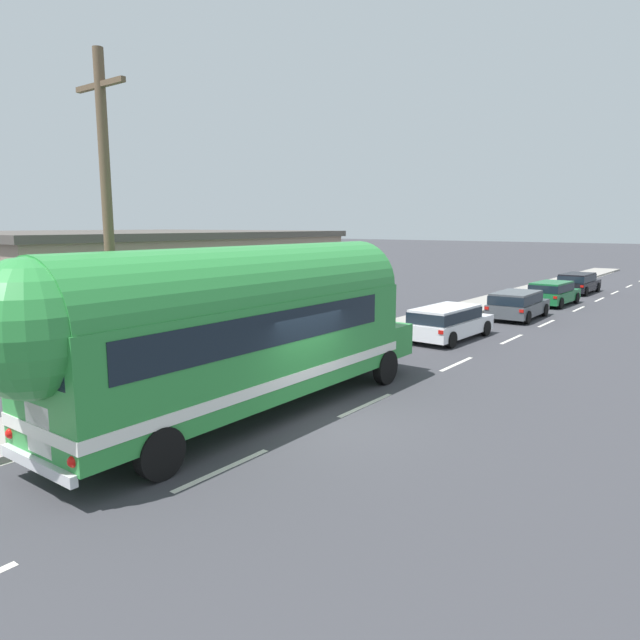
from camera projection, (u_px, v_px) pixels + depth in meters
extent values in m
plane|color=#38383D|center=(328.00, 422.00, 13.57)|extent=(300.00, 300.00, 0.00)
cube|color=silver|center=(223.00, 469.00, 10.93)|extent=(0.14, 2.40, 0.01)
cube|color=silver|center=(366.00, 405.00, 14.85)|extent=(0.14, 2.40, 0.01)
cube|color=silver|center=(457.00, 364.00, 19.22)|extent=(0.14, 2.40, 0.01)
cube|color=silver|center=(512.00, 339.00, 23.40)|extent=(0.14, 2.40, 0.01)
cube|color=silver|center=(547.00, 323.00, 27.14)|extent=(0.14, 2.40, 0.01)
cube|color=silver|center=(579.00, 309.00, 31.83)|extent=(0.14, 2.40, 0.01)
cube|color=silver|center=(599.00, 299.00, 35.85)|extent=(0.14, 2.40, 0.01)
cube|color=silver|center=(615.00, 293.00, 39.53)|extent=(0.14, 2.40, 0.01)
cube|color=silver|center=(629.00, 286.00, 43.68)|extent=(0.14, 2.40, 0.01)
cube|color=silver|center=(426.00, 331.00, 25.12)|extent=(0.12, 80.00, 0.01)
cube|color=gray|center=(378.00, 333.00, 24.28)|extent=(2.45, 90.00, 0.15)
cube|color=gray|center=(124.00, 286.00, 24.38)|extent=(12.43, 14.34, 4.10)
cube|color=#4C4742|center=(121.00, 234.00, 24.02)|extent=(12.73, 14.64, 0.24)
cube|color=black|center=(226.00, 304.00, 20.71)|extent=(0.08, 12.34, 1.20)
cylinder|color=brown|center=(109.00, 240.00, 13.44)|extent=(0.24, 0.24, 8.50)
cube|color=brown|center=(100.00, 85.00, 12.87)|extent=(1.80, 0.12, 0.12)
cube|color=#2D8C3D|center=(244.00, 347.00, 13.62)|extent=(2.56, 10.03, 2.30)
cylinder|color=#2D8C3D|center=(243.00, 298.00, 13.44)|extent=(2.51, 9.93, 2.45)
sphere|color=#2D8C3D|center=(32.00, 329.00, 9.53)|extent=(2.40, 2.40, 2.40)
cube|color=#2D8C3D|center=(371.00, 338.00, 18.19)|extent=(2.27, 1.31, 0.95)
cube|color=silver|center=(245.00, 373.00, 13.73)|extent=(2.60, 10.07, 0.24)
cube|color=black|center=(235.00, 323.00, 13.29)|extent=(2.58, 8.23, 0.76)
cube|color=black|center=(34.00, 358.00, 9.61)|extent=(2.00, 0.09, 0.84)
cube|color=silver|center=(39.00, 430.00, 9.80)|extent=(0.80, 0.07, 0.90)
cube|color=silver|center=(37.00, 465.00, 9.83)|extent=(2.34, 0.15, 0.20)
sphere|color=red|center=(11.00, 433.00, 10.47)|extent=(0.20, 0.20, 0.20)
sphere|color=red|center=(73.00, 461.00, 9.22)|extent=(0.20, 0.20, 0.20)
cube|color=black|center=(361.00, 298.00, 17.50)|extent=(2.14, 0.11, 0.96)
cube|color=silver|center=(382.00, 338.00, 18.75)|extent=(0.90, 0.11, 0.56)
cylinder|color=black|center=(321.00, 356.00, 18.15)|extent=(0.27, 1.00, 1.00)
cylinder|color=black|center=(385.00, 367.00, 16.76)|extent=(0.27, 1.00, 1.00)
cylinder|color=black|center=(88.00, 426.00, 11.84)|extent=(0.27, 1.00, 1.00)
cylinder|color=black|center=(160.00, 453.00, 10.45)|extent=(0.27, 1.00, 1.00)
cube|color=white|center=(450.00, 326.00, 23.39)|extent=(1.91, 4.63, 0.60)
cube|color=white|center=(445.00, 314.00, 22.93)|extent=(1.67, 3.37, 0.55)
cube|color=black|center=(445.00, 315.00, 22.94)|extent=(1.73, 3.42, 0.43)
cube|color=red|center=(405.00, 328.00, 22.08)|extent=(0.20, 0.05, 0.14)
cube|color=red|center=(441.00, 332.00, 21.12)|extent=(0.20, 0.05, 0.14)
cylinder|color=black|center=(449.00, 324.00, 25.16)|extent=(0.22, 0.65, 0.64)
cylinder|color=black|center=(486.00, 328.00, 24.11)|extent=(0.22, 0.65, 0.64)
cylinder|color=black|center=(412.00, 334.00, 22.73)|extent=(0.22, 0.65, 0.64)
cylinder|color=black|center=(451.00, 340.00, 21.68)|extent=(0.22, 0.65, 0.64)
cube|color=#474C51|center=(518.00, 308.00, 28.57)|extent=(1.97, 4.38, 0.60)
cube|color=#474C51|center=(516.00, 297.00, 28.09)|extent=(1.74, 3.12, 0.55)
cube|color=black|center=(516.00, 298.00, 28.10)|extent=(1.80, 3.17, 0.43)
cube|color=red|center=(487.00, 308.00, 27.28)|extent=(0.20, 0.04, 0.14)
cube|color=red|center=(521.00, 311.00, 26.32)|extent=(0.20, 0.04, 0.14)
cylinder|color=black|center=(510.00, 307.00, 30.29)|extent=(0.21, 0.64, 0.64)
cylinder|color=black|center=(545.00, 310.00, 29.24)|extent=(0.21, 0.64, 0.64)
cylinder|color=black|center=(490.00, 314.00, 27.95)|extent=(0.21, 0.64, 0.64)
cylinder|color=black|center=(527.00, 317.00, 26.90)|extent=(0.21, 0.64, 0.64)
cube|color=#196633|center=(554.00, 296.00, 33.43)|extent=(1.96, 4.46, 0.60)
cube|color=#196633|center=(551.00, 287.00, 32.97)|extent=(1.71, 3.00, 0.55)
cube|color=black|center=(551.00, 287.00, 32.98)|extent=(1.77, 3.04, 0.43)
cube|color=red|center=(527.00, 295.00, 32.21)|extent=(0.20, 0.05, 0.14)
cube|color=red|center=(555.00, 298.00, 31.23)|extent=(0.20, 0.05, 0.14)
cylinder|color=black|center=(547.00, 296.00, 35.14)|extent=(0.22, 0.65, 0.64)
cylinder|color=black|center=(576.00, 298.00, 34.06)|extent=(0.22, 0.65, 0.64)
cylinder|color=black|center=(529.00, 301.00, 32.86)|extent=(0.22, 0.65, 0.64)
cylinder|color=black|center=(560.00, 303.00, 31.78)|extent=(0.22, 0.65, 0.64)
cube|color=black|center=(578.00, 285.00, 39.24)|extent=(1.89, 4.73, 0.60)
cube|color=black|center=(577.00, 277.00, 38.77)|extent=(1.67, 3.28, 0.55)
cube|color=black|center=(577.00, 278.00, 38.78)|extent=(1.73, 3.32, 0.43)
cube|color=red|center=(556.00, 285.00, 37.85)|extent=(0.20, 0.04, 0.14)
cube|color=red|center=(582.00, 286.00, 36.89)|extent=(0.20, 0.04, 0.14)
cylinder|color=black|center=(571.00, 285.00, 41.09)|extent=(0.21, 0.64, 0.64)
cylinder|color=black|center=(598.00, 287.00, 40.02)|extent=(0.21, 0.64, 0.64)
cylinder|color=black|center=(558.00, 290.00, 38.52)|extent=(0.21, 0.64, 0.64)
cylinder|color=black|center=(586.00, 291.00, 37.45)|extent=(0.21, 0.64, 0.64)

